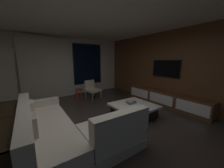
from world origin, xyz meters
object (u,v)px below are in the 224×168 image
accent_chair_near_window (92,88)px  side_stool (79,91)px  mounted_tv (166,69)px  book_stack_on_coffee_table (131,102)px  media_console (165,99)px  coffee_table (134,110)px  console_table_behind_couch (3,137)px  sectional_couch (63,130)px

accent_chair_near_window → side_stool: accent_chair_near_window is taller
accent_chair_near_window → mounted_tv: size_ratio=0.72×
side_stool → mounted_tv: bearing=-42.2°
book_stack_on_coffee_table → media_console: bearing=-4.6°
media_console → side_stool: bearing=133.4°
coffee_table → side_stool: side_stool is taller
accent_chair_near_window → console_table_behind_couch: size_ratio=0.37×
mounted_tv → console_table_behind_couch: (-4.73, -0.23, -0.93)m
book_stack_on_coffee_table → accent_chair_near_window: size_ratio=0.38×
coffee_table → accent_chair_near_window: accent_chair_near_window is taller
book_stack_on_coffee_table → mounted_tv: mounted_tv is taller
coffee_table → mounted_tv: (1.77, 0.21, 1.16)m
coffee_table → console_table_behind_couch: 2.97m
sectional_couch → side_stool: (1.27, 2.67, 0.08)m
sectional_couch → coffee_table: (2.05, 0.15, -0.10)m
sectional_couch → book_stack_on_coffee_table: bearing=7.8°
console_table_behind_couch → side_stool: bearing=49.3°
media_console → accent_chair_near_window: bearing=126.8°
coffee_table → console_table_behind_couch: size_ratio=0.55×
side_stool → console_table_behind_couch: bearing=-130.7°
coffee_table → sectional_couch: bearing=-175.8°
accent_chair_near_window → side_stool: bearing=170.0°
console_table_behind_couch → sectional_couch: bearing=-8.1°
coffee_table → accent_chair_near_window: (-0.22, 2.42, 0.25)m
mounted_tv → book_stack_on_coffee_table: bearing=-177.7°
book_stack_on_coffee_table → side_stool: side_stool is taller
sectional_couch → console_table_behind_couch: sectional_couch is taller
accent_chair_near_window → console_table_behind_couch: (-2.75, -2.44, -0.02)m
sectional_couch → mounted_tv: mounted_tv is taller
coffee_table → media_console: size_ratio=0.37×
media_console → console_table_behind_couch: 4.56m
coffee_table → media_console: (1.59, 0.01, 0.06)m
side_stool → mounted_tv: 3.58m
coffee_table → mounted_tv: bearing=6.6°
console_table_behind_couch → book_stack_on_coffee_table: bearing=3.0°
side_stool → accent_chair_near_window: bearing=-10.0°
book_stack_on_coffee_table → coffee_table: bearing=-98.1°
book_stack_on_coffee_table → media_console: (1.57, -0.13, -0.15)m
book_stack_on_coffee_table → side_stool: (-0.80, 2.38, -0.03)m
mounted_tv → console_table_behind_couch: size_ratio=0.52×
sectional_couch → coffee_table: 2.06m
media_console → mounted_tv: size_ratio=2.85×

